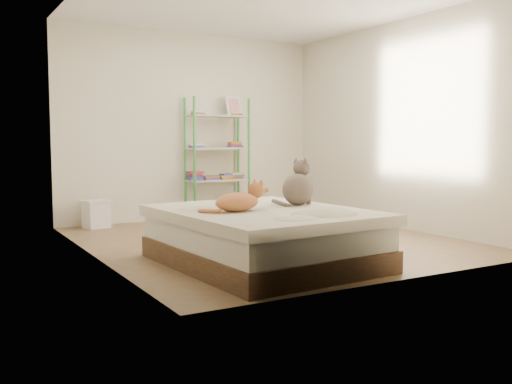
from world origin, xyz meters
TOP-DOWN VIEW (x-y plane):
  - room at (0.00, 0.00)m, footprint 3.81×4.21m
  - bed at (-0.68, -1.05)m, footprint 1.66×2.02m
  - orange_cat at (-0.95, -1.07)m, footprint 0.56×0.37m
  - grey_cat at (-0.22, -0.93)m, footprint 0.49×0.46m
  - shelf_unit at (0.31, 1.88)m, footprint 0.88×0.36m
  - cardboard_box at (0.55, 0.73)m, footprint 0.60×0.60m
  - white_bin at (-1.42, 1.85)m, footprint 0.36×0.34m

SIDE VIEW (x-z plane):
  - cardboard_box at x=0.55m, z-range -0.03..0.38m
  - white_bin at x=-1.42m, z-range 0.00..0.36m
  - bed at x=-0.68m, z-range 0.00..0.49m
  - orange_cat at x=-0.95m, z-range 0.49..0.70m
  - grey_cat at x=-0.22m, z-range 0.49..0.93m
  - shelf_unit at x=0.31m, z-range -0.06..1.68m
  - room at x=0.00m, z-range 0.00..2.61m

